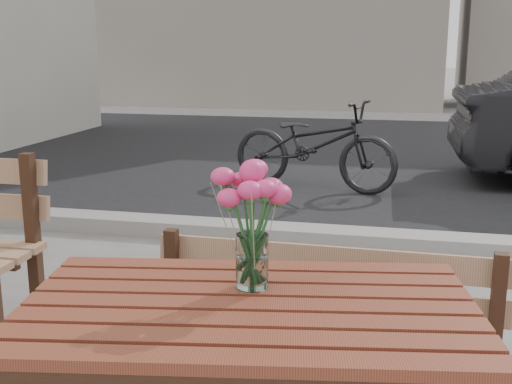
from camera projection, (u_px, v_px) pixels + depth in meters
The scene contains 5 objects.
street at pixel (383, 183), 6.48m from camera, with size 30.00×8.12×0.12m.
main_table at pixel (248, 345), 1.72m from camera, with size 1.30×0.89×0.74m.
main_bench at pixel (322, 326), 2.18m from camera, with size 1.24×0.39×0.77m.
main_vase at pixel (252, 209), 1.75m from camera, with size 0.20×0.20×0.36m.
bicycle at pixel (314, 145), 6.29m from camera, with size 0.59×1.69×0.89m, color black.
Camera 1 is at (0.14, -1.40, 1.40)m, focal length 45.00 mm.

